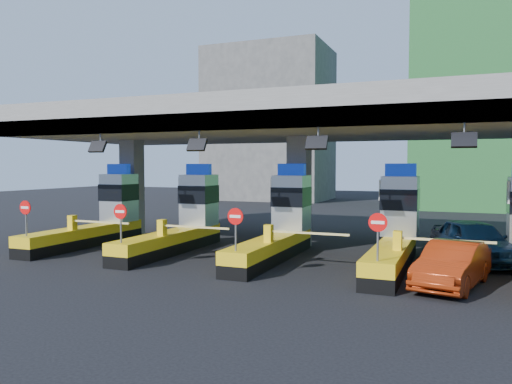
% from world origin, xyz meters
% --- Properties ---
extents(ground, '(120.00, 120.00, 0.00)m').
position_xyz_m(ground, '(0.00, 0.00, 0.00)').
color(ground, black).
rests_on(ground, ground).
extents(toll_canopy, '(28.00, 12.09, 7.00)m').
position_xyz_m(toll_canopy, '(0.00, 2.87, 6.13)').
color(toll_canopy, slate).
rests_on(toll_canopy, ground).
extents(toll_lane_far_left, '(4.43, 8.00, 4.16)m').
position_xyz_m(toll_lane_far_left, '(-10.00, 0.28, 1.40)').
color(toll_lane_far_left, black).
rests_on(toll_lane_far_left, ground).
extents(toll_lane_left, '(4.43, 8.00, 4.16)m').
position_xyz_m(toll_lane_left, '(-5.00, 0.28, 1.40)').
color(toll_lane_left, black).
rests_on(toll_lane_left, ground).
extents(toll_lane_center, '(4.43, 8.00, 4.16)m').
position_xyz_m(toll_lane_center, '(0.00, 0.28, 1.40)').
color(toll_lane_center, black).
rests_on(toll_lane_center, ground).
extents(toll_lane_right, '(4.43, 8.00, 4.16)m').
position_xyz_m(toll_lane_right, '(5.00, 0.28, 1.40)').
color(toll_lane_right, black).
rests_on(toll_lane_right, ground).
extents(bg_building_concrete, '(14.00, 10.00, 18.00)m').
position_xyz_m(bg_building_concrete, '(-14.00, 36.00, 9.00)').
color(bg_building_concrete, '#4C4C49').
rests_on(bg_building_concrete, ground).
extents(van, '(4.07, 5.75, 1.82)m').
position_xyz_m(van, '(7.99, 1.86, 0.91)').
color(van, black).
rests_on(van, ground).
extents(red_car, '(2.60, 4.80, 1.50)m').
position_xyz_m(red_car, '(7.22, -2.97, 0.75)').
color(red_car, '#96280B').
rests_on(red_car, ground).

